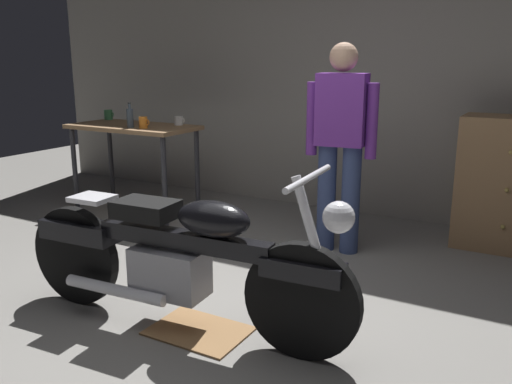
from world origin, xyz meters
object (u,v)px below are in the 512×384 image
object	(u,v)px
person_standing	(341,140)
mug_white_ceramic	(179,121)
motorcycle	(179,256)
wooden_dresser	(510,184)
bottle	(130,118)
mug_green_speckled	(109,115)
mug_orange_travel	(143,123)

from	to	relation	value
person_standing	mug_white_ceramic	size ratio (longest dim) A/B	14.09
motorcycle	wooden_dresser	distance (m)	2.87
motorcycle	mug_white_ceramic	size ratio (longest dim) A/B	18.48
motorcycle	person_standing	xyz separation A→B (m)	(0.32, 1.70, 0.48)
motorcycle	bottle	size ratio (longest dim) A/B	9.09
mug_green_speckled	motorcycle	bearing A→B (deg)	-39.06
motorcycle	wooden_dresser	size ratio (longest dim) A/B	1.99
motorcycle	person_standing	size ratio (longest dim) A/B	1.31
mug_orange_travel	mug_white_ceramic	distance (m)	0.40
wooden_dresser	bottle	world-z (taller)	bottle
mug_white_ceramic	person_standing	bearing A→B (deg)	-9.22
bottle	mug_white_ceramic	bearing A→B (deg)	54.35
mug_green_speckled	bottle	world-z (taller)	bottle
motorcycle	mug_white_ceramic	world-z (taller)	motorcycle
mug_green_speckled	wooden_dresser	bearing A→B (deg)	6.08
mug_white_ceramic	motorcycle	bearing A→B (deg)	-52.88
motorcycle	mug_orange_travel	xyz separation A→B (m)	(-1.64, 1.62, 0.51)
mug_orange_travel	bottle	size ratio (longest dim) A/B	0.48
mug_green_speckled	bottle	xyz separation A→B (m)	(0.69, -0.41, 0.04)
wooden_dresser	motorcycle	bearing A→B (deg)	-121.86
person_standing	mug_green_speckled	bearing A→B (deg)	-12.86
motorcycle	wooden_dresser	bearing A→B (deg)	54.10
mug_orange_travel	mug_green_speckled	xyz separation A→B (m)	(-0.83, 0.39, -0.00)
mug_white_ceramic	mug_green_speckled	bearing A→B (deg)	179.07
motorcycle	mug_green_speckled	xyz separation A→B (m)	(-2.48, 2.01, 0.50)
person_standing	bottle	bearing A→B (deg)	-3.89
wooden_dresser	mug_orange_travel	size ratio (longest dim) A/B	9.42
motorcycle	mug_orange_travel	size ratio (longest dim) A/B	18.75
mug_orange_travel	mug_white_ceramic	bearing A→B (deg)	70.10
mug_orange_travel	bottle	xyz separation A→B (m)	(-0.15, -0.02, 0.04)
motorcycle	wooden_dresser	world-z (taller)	wooden_dresser
person_standing	bottle	world-z (taller)	person_standing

